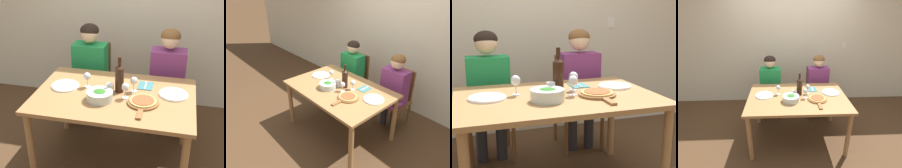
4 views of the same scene
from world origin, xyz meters
The scene contains 16 objects.
back_wall centered at (0.00, 1.36, 1.35)m, with size 10.00×0.06×2.70m.
dining_table centered at (0.00, 0.00, 0.67)m, with size 1.48×0.99×0.76m.
chair_left centered at (-0.44, 0.81, 0.50)m, with size 0.42×0.42×0.94m.
chair_right centered at (0.45, 0.81, 0.50)m, with size 0.42×0.42×0.94m.
person_woman centered at (-0.44, 0.69, 0.73)m, with size 0.47×0.51×1.21m.
person_man centered at (0.45, 0.69, 0.73)m, with size 0.47×0.51×1.21m.
wine_bottle centered at (0.03, 0.07, 0.91)m, with size 0.08×0.08×0.35m.
broccoli_bowl centered at (-0.11, -0.13, 0.81)m, with size 0.24×0.24×0.09m.
dinner_plate_left centered at (-0.50, 0.05, 0.77)m, with size 0.27×0.27×0.02m.
dinner_plate_right centered at (0.53, 0.11, 0.77)m, with size 0.27×0.27×0.02m.
pizza_on_board centered at (0.28, -0.11, 0.78)m, with size 0.28×0.42×0.04m.
wine_glass_left centered at (-0.29, 0.09, 0.87)m, with size 0.07×0.07×0.15m.
wine_glass_right centered at (0.17, 0.10, 0.87)m, with size 0.07×0.07×0.15m.
wine_glass_centre centered at (0.11, -0.05, 0.87)m, with size 0.07×0.07×0.15m.
water_tumbler centered at (-0.04, 0.01, 0.81)m, with size 0.07×0.07×0.10m.
fork_on_napkin centered at (0.26, 0.24, 0.77)m, with size 0.14×0.18×0.01m.
Camera 3 is at (-0.64, -2.15, 1.35)m, focal length 50.00 mm.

